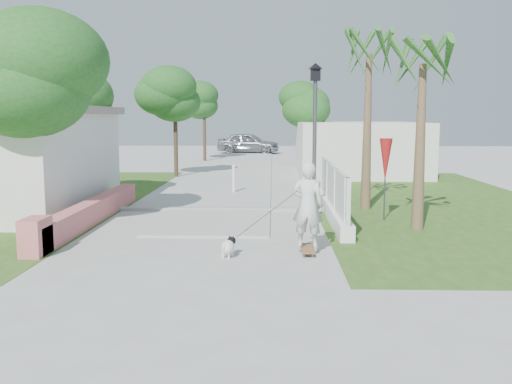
{
  "coord_description": "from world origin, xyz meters",
  "views": [
    {
      "loc": [
        1.67,
        -11.36,
        2.91
      ],
      "look_at": [
        1.27,
        2.2,
        1.1
      ],
      "focal_mm": 40.0,
      "sensor_mm": 36.0,
      "label": 1
    }
  ],
  "objects_px": {
    "street_lamp": "(315,133)",
    "patio_umbrella": "(386,161)",
    "bollard": "(234,178)",
    "skateboarder": "(289,210)",
    "dog": "(228,246)",
    "parked_car": "(248,143)"
  },
  "relations": [
    {
      "from": "dog",
      "to": "patio_umbrella",
      "type": "bearing_deg",
      "value": 63.76
    },
    {
      "from": "bollard",
      "to": "dog",
      "type": "xyz_separation_m",
      "value": [
        0.56,
        -9.82,
        -0.35
      ]
    },
    {
      "from": "dog",
      "to": "street_lamp",
      "type": "bearing_deg",
      "value": 84.92
    },
    {
      "from": "skateboarder",
      "to": "dog",
      "type": "xyz_separation_m",
      "value": [
        -1.27,
        -0.36,
        -0.7
      ]
    },
    {
      "from": "parked_car",
      "to": "patio_umbrella",
      "type": "bearing_deg",
      "value": -159.09
    },
    {
      "from": "patio_umbrella",
      "to": "skateboarder",
      "type": "xyz_separation_m",
      "value": [
        -2.78,
        -3.95,
        -0.75
      ]
    },
    {
      "from": "bollard",
      "to": "patio_umbrella",
      "type": "height_order",
      "value": "patio_umbrella"
    },
    {
      "from": "bollard",
      "to": "dog",
      "type": "relative_size",
      "value": 1.82
    },
    {
      "from": "street_lamp",
      "to": "skateboarder",
      "type": "relative_size",
      "value": 2.17
    },
    {
      "from": "dog",
      "to": "parked_car",
      "type": "bearing_deg",
      "value": 108.58
    },
    {
      "from": "skateboarder",
      "to": "bollard",
      "type": "bearing_deg",
      "value": -64.61
    },
    {
      "from": "dog",
      "to": "parked_car",
      "type": "xyz_separation_m",
      "value": [
        -0.99,
        33.27,
        0.59
      ]
    },
    {
      "from": "bollard",
      "to": "parked_car",
      "type": "xyz_separation_m",
      "value": [
        -0.43,
        23.45,
        0.24
      ]
    },
    {
      "from": "bollard",
      "to": "skateboarder",
      "type": "xyz_separation_m",
      "value": [
        1.82,
        -9.45,
        0.35
      ]
    },
    {
      "from": "parked_car",
      "to": "dog",
      "type": "bearing_deg",
      "value": -167.25
    },
    {
      "from": "street_lamp",
      "to": "patio_umbrella",
      "type": "relative_size",
      "value": 1.93
    },
    {
      "from": "bollard",
      "to": "parked_car",
      "type": "distance_m",
      "value": 23.46
    },
    {
      "from": "skateboarder",
      "to": "patio_umbrella",
      "type": "bearing_deg",
      "value": -110.61
    },
    {
      "from": "dog",
      "to": "parked_car",
      "type": "height_order",
      "value": "parked_car"
    },
    {
      "from": "skateboarder",
      "to": "parked_car",
      "type": "bearing_deg",
      "value": -71.59
    },
    {
      "from": "dog",
      "to": "skateboarder",
      "type": "bearing_deg",
      "value": 32.93
    },
    {
      "from": "bollard",
      "to": "skateboarder",
      "type": "height_order",
      "value": "skateboarder"
    }
  ]
}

